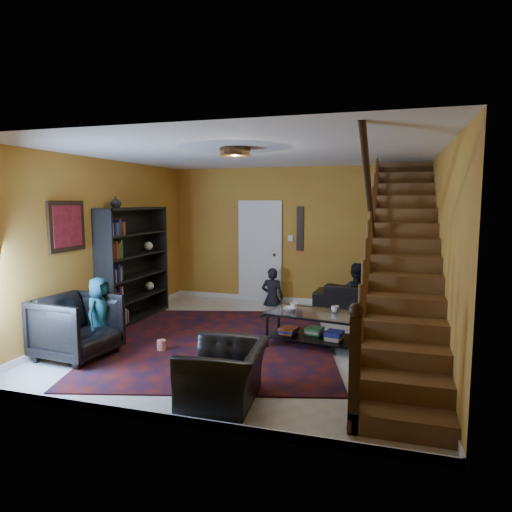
# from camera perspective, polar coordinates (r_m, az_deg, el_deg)

# --- Properties ---
(floor) EXTENTS (5.50, 5.50, 0.00)m
(floor) POSITION_cam_1_polar(r_m,az_deg,el_deg) (7.07, -0.30, -10.50)
(floor) COLOR beige
(floor) RESTS_ON ground
(room) EXTENTS (5.50, 5.50, 5.50)m
(room) POSITION_cam_1_polar(r_m,az_deg,el_deg) (8.71, -6.13, -6.85)
(room) COLOR gold
(room) RESTS_ON ground
(staircase) EXTENTS (0.95, 5.02, 3.18)m
(staircase) POSITION_cam_1_polar(r_m,az_deg,el_deg) (6.48, 17.90, 0.22)
(staircase) COLOR brown
(staircase) RESTS_ON floor
(bookshelf) EXTENTS (0.35, 1.80, 2.00)m
(bookshelf) POSITION_cam_1_polar(r_m,az_deg,el_deg) (8.39, -14.95, -1.21)
(bookshelf) COLOR black
(bookshelf) RESTS_ON floor
(door) EXTENTS (0.82, 0.05, 2.05)m
(door) POSITION_cam_1_polar(r_m,az_deg,el_deg) (9.62, 0.52, 0.40)
(door) COLOR silver
(door) RESTS_ON floor
(framed_picture) EXTENTS (0.04, 0.74, 0.74)m
(framed_picture) POSITION_cam_1_polar(r_m,az_deg,el_deg) (7.19, -22.58, 3.47)
(framed_picture) COLOR maroon
(framed_picture) RESTS_ON room
(wall_hanging) EXTENTS (0.14, 0.03, 0.90)m
(wall_hanging) POSITION_cam_1_polar(r_m,az_deg,el_deg) (9.38, 5.53, 3.42)
(wall_hanging) COLOR black
(wall_hanging) RESTS_ON room
(ceiling_fixture) EXTENTS (0.40, 0.40, 0.10)m
(ceiling_fixture) POSITION_cam_1_polar(r_m,az_deg,el_deg) (6.02, -2.63, 12.85)
(ceiling_fixture) COLOR #3F2814
(ceiling_fixture) RESTS_ON room
(rug) EXTENTS (4.21, 4.55, 0.02)m
(rug) POSITION_cam_1_polar(r_m,az_deg,el_deg) (6.99, -5.00, -10.65)
(rug) COLOR #4C130D
(rug) RESTS_ON floor
(sofa) EXTENTS (1.91, 0.86, 0.54)m
(sofa) POSITION_cam_1_polar(r_m,az_deg,el_deg) (8.95, 13.41, -5.17)
(sofa) COLOR black
(sofa) RESTS_ON floor
(armchair_left) EXTENTS (1.02, 1.00, 0.85)m
(armchair_left) POSITION_cam_1_polar(r_m,az_deg,el_deg) (6.66, -21.47, -8.26)
(armchair_left) COLOR black
(armchair_left) RESTS_ON floor
(armchair_right) EXTENTS (0.91, 1.02, 0.62)m
(armchair_right) POSITION_cam_1_polar(r_m,az_deg,el_deg) (4.96, -4.02, -14.47)
(armchair_right) COLOR black
(armchair_right) RESTS_ON floor
(person_adult_a) EXTENTS (0.46, 0.31, 1.23)m
(person_adult_a) POSITION_cam_1_polar(r_m,az_deg,el_deg) (9.31, 2.05, -5.21)
(person_adult_a) COLOR black
(person_adult_a) RESTS_ON sofa
(person_adult_b) EXTENTS (0.72, 0.58, 1.39)m
(person_adult_b) POSITION_cam_1_polar(r_m,az_deg,el_deg) (9.02, 12.33, -5.23)
(person_adult_b) COLOR black
(person_adult_b) RESTS_ON sofa
(person_child) EXTENTS (0.34, 0.52, 1.06)m
(person_child) POSITION_cam_1_polar(r_m,az_deg,el_deg) (6.86, -18.95, -6.85)
(person_child) COLOR #184D5D
(person_child) RESTS_ON armchair_left
(coffee_table) EXTENTS (1.39, 0.96, 0.49)m
(coffee_table) POSITION_cam_1_polar(r_m,az_deg,el_deg) (6.84, 7.18, -8.66)
(coffee_table) COLOR black
(coffee_table) RESTS_ON floor
(cup_a) EXTENTS (0.15, 0.15, 0.09)m
(cup_a) POSITION_cam_1_polar(r_m,az_deg,el_deg) (6.84, 9.88, -6.54)
(cup_a) COLOR #999999
(cup_a) RESTS_ON coffee_table
(cup_b) EXTENTS (0.13, 0.13, 0.10)m
(cup_b) POSITION_cam_1_polar(r_m,az_deg,el_deg) (6.91, 4.74, -6.30)
(cup_b) COLOR #999999
(cup_b) RESTS_ON coffee_table
(bowl) EXTENTS (0.21, 0.21, 0.05)m
(bowl) POSITION_cam_1_polar(r_m,az_deg,el_deg) (6.86, 4.28, -6.61)
(bowl) COLOR #999999
(bowl) RESTS_ON coffee_table
(vase) EXTENTS (0.18, 0.18, 0.19)m
(vase) POSITION_cam_1_polar(r_m,az_deg,el_deg) (7.89, -17.13, 6.46)
(vase) COLOR #999999
(vase) RESTS_ON bookshelf
(popcorn_bucket) EXTENTS (0.15, 0.15, 0.14)m
(popcorn_bucket) POSITION_cam_1_polar(r_m,az_deg,el_deg) (6.70, -11.75, -10.83)
(popcorn_bucket) COLOR red
(popcorn_bucket) RESTS_ON rug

